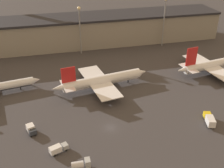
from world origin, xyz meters
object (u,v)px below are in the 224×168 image
at_px(airplane_2, 211,65).
at_px(service_vehicle_1, 210,119).
at_px(service_vehicle_3, 58,149).
at_px(service_vehicle_4, 81,164).
at_px(service_vehicle_0, 31,129).
at_px(airplane_1, 102,81).

relative_size(airplane_2, service_vehicle_1, 4.79).
height_order(service_vehicle_1, service_vehicle_3, service_vehicle_1).
relative_size(service_vehicle_1, service_vehicle_4, 1.46).
relative_size(airplane_2, service_vehicle_4, 6.99).
bearing_deg(service_vehicle_1, airplane_2, -15.50).
xyz_separation_m(airplane_2, service_vehicle_3, (-77.93, -40.60, -2.16)).
bearing_deg(service_vehicle_4, service_vehicle_1, 14.07).
bearing_deg(airplane_2, service_vehicle_3, -161.78).
xyz_separation_m(service_vehicle_1, service_vehicle_4, (-48.76, -11.06, -0.04)).
bearing_deg(service_vehicle_3, airplane_2, 6.16).
bearing_deg(service_vehicle_1, service_vehicle_0, 96.65).
bearing_deg(service_vehicle_4, airplane_2, 35.83).
bearing_deg(airplane_2, service_vehicle_1, -130.24).
height_order(service_vehicle_1, service_vehicle_4, service_vehicle_4).
distance_m(airplane_2, service_vehicle_3, 87.90).
distance_m(airplane_1, service_vehicle_3, 43.38).
xyz_separation_m(airplane_1, airplane_2, (55.89, 3.31, -0.12)).
height_order(airplane_1, service_vehicle_4, airplane_1).
bearing_deg(service_vehicle_4, service_vehicle_0, 126.28).
height_order(service_vehicle_0, service_vehicle_3, service_vehicle_0).
bearing_deg(airplane_1, service_vehicle_4, -118.27).
height_order(airplane_1, service_vehicle_3, airplane_1).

